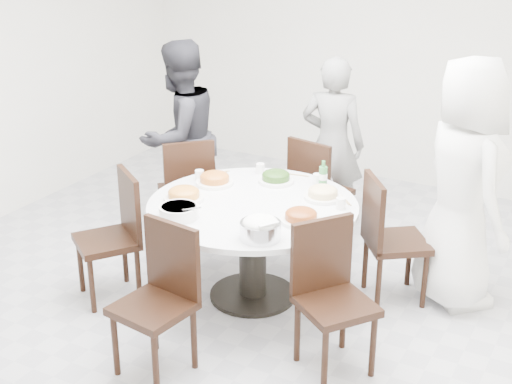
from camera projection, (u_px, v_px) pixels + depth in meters
The scene contains 22 objects.
floor at pixel (272, 311), 5.12m from camera, with size 6.00×6.00×0.01m, color #AEAFB3.
wall_back at pixel (412, 49), 7.05m from camera, with size 6.00×0.01×2.80m, color silver.
dining_table at pixel (253, 251), 5.18m from camera, with size 1.50×1.50×0.75m, color white.
chair_ne at pixel (397, 239), 5.13m from camera, with size 0.42×0.42×0.95m, color black.
chair_n at pixel (321, 190), 6.03m from camera, with size 0.42×0.42×0.95m, color black.
chair_nw at pixel (186, 189), 6.05m from camera, with size 0.42×0.42×0.95m, color black.
chair_sw at pixel (106, 238), 5.14m from camera, with size 0.42×0.42×0.95m, color black.
chair_s at pixel (153, 304), 4.29m from camera, with size 0.42×0.42×0.95m, color black.
chair_se at pixel (336, 302), 4.32m from camera, with size 0.42×0.42×0.95m, color black.
diner_right at pixel (463, 184), 4.97m from camera, with size 0.88×0.57×1.80m, color white.
diner_middle at pixel (333, 144), 6.22m from camera, with size 0.56×0.37×1.55m, color black.
diner_left at pixel (180, 137), 6.18m from camera, with size 0.82×0.64×1.68m, color black.
dish_greens at pixel (276, 178), 5.42m from camera, with size 0.27×0.27×0.07m, color white.
dish_pale at pixel (323, 194), 5.11m from camera, with size 0.27×0.27×0.07m, color white.
dish_orange at pixel (215, 179), 5.38m from camera, with size 0.28×0.28×0.08m, color white.
dish_redbrown at pixel (301, 218), 4.73m from camera, with size 0.27×0.27×0.07m, color white.
dish_tofu at pixel (184, 195), 5.09m from camera, with size 0.29×0.29×0.07m, color white.
rice_bowl at pixel (260, 230), 4.49m from camera, with size 0.26×0.26×0.11m, color silver.
soup_bowl at pixel (179, 212), 4.80m from camera, with size 0.27×0.27×0.08m, color white.
beverage_bottle at pixel (323, 175), 5.28m from camera, with size 0.06×0.06×0.22m, color #30783A.
tea_cups at pixel (292, 172), 5.52m from camera, with size 0.07×0.07×0.08m, color white.
chopsticks at pixel (298, 174), 5.58m from camera, with size 0.24×0.04×0.01m, color tan, non-canonical shape.
Camera 1 is at (2.02, -3.95, 2.70)m, focal length 50.00 mm.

